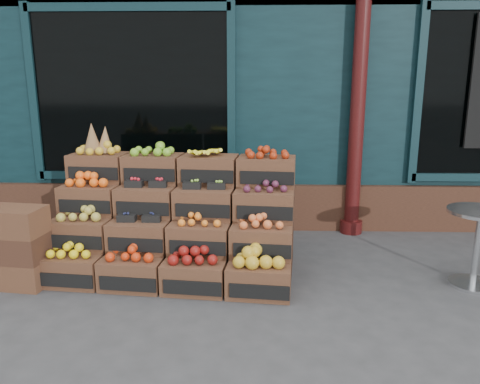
{
  "coord_description": "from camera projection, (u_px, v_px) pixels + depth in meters",
  "views": [
    {
      "loc": [
        -0.07,
        -3.78,
        1.92
      ],
      "look_at": [
        -0.2,
        0.7,
        0.85
      ],
      "focal_mm": 35.0,
      "sensor_mm": 36.0,
      "label": 1
    }
  ],
  "objects": [
    {
      "name": "ground",
      "position": [
        260.0,
        304.0,
        4.12
      ],
      "size": [
        60.0,
        60.0,
        0.0
      ],
      "primitive_type": "plane",
      "color": "#3B3B3E",
      "rests_on": "ground"
    },
    {
      "name": "shop_facade",
      "position": [
        258.0,
        54.0,
        8.53
      ],
      "size": [
        12.0,
        6.24,
        4.8
      ],
      "color": "black",
      "rests_on": "ground"
    },
    {
      "name": "crate_display",
      "position": [
        176.0,
        226.0,
        4.8
      ],
      "size": [
        2.49,
        1.4,
        1.49
      ],
      "rotation": [
        0.0,
        0.0,
        -0.1
      ],
      "color": "#523220",
      "rests_on": "ground"
    },
    {
      "name": "spare_crates",
      "position": [
        18.0,
        247.0,
        4.42
      ],
      "size": [
        0.56,
        0.42,
        0.77
      ],
      "rotation": [
        0.0,
        0.0,
        -0.13
      ],
      "color": "#523220",
      "rests_on": "ground"
    },
    {
      "name": "bistro_table",
      "position": [
        478.0,
        239.0,
        4.39
      ],
      "size": [
        0.6,
        0.6,
        0.75
      ],
      "rotation": [
        0.0,
        0.0,
        -0.03
      ],
      "color": "#BABDC2",
      "rests_on": "ground"
    },
    {
      "name": "shopkeeper",
      "position": [
        141.0,
        153.0,
        6.82
      ],
      "size": [
        0.73,
        0.57,
        1.79
      ],
      "primitive_type": "imported",
      "rotation": [
        0.0,
        0.0,
        2.91
      ],
      "color": "#154A23",
      "rests_on": "ground"
    }
  ]
}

